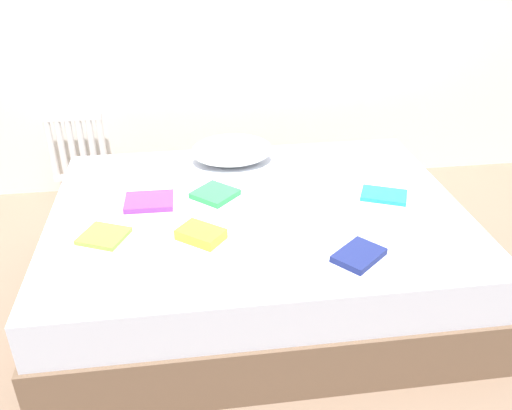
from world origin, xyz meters
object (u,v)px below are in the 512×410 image
at_px(radiator, 77,148).
at_px(textbook_yellow, 201,234).
at_px(textbook_lime, 104,236).
at_px(textbook_purple, 149,201).
at_px(textbook_white, 319,222).
at_px(textbook_green, 215,194).
at_px(textbook_navy, 359,255).
at_px(pillow, 232,150).
at_px(textbook_teal, 384,195).
at_px(bed, 257,250).

xyz_separation_m(radiator, textbook_yellow, (0.76, -1.45, 0.16)).
xyz_separation_m(textbook_yellow, textbook_lime, (-0.42, 0.07, -0.01)).
height_order(textbook_purple, textbook_white, textbook_white).
relative_size(textbook_green, textbook_navy, 0.90).
xyz_separation_m(radiator, pillow, (0.97, -0.68, 0.22)).
xyz_separation_m(textbook_green, textbook_teal, (0.83, -0.12, -0.00)).
relative_size(textbook_purple, textbook_white, 0.99).
height_order(pillow, textbook_teal, pillow).
bearing_deg(textbook_lime, textbook_yellow, 15.85).
bearing_deg(bed, textbook_yellow, -138.29).
bearing_deg(textbook_purple, radiator, 116.52).
relative_size(pillow, textbook_purple, 1.95).
bearing_deg(radiator, textbook_yellow, -62.44).
relative_size(textbook_green, textbook_yellow, 0.97).
xyz_separation_m(textbook_lime, textbook_navy, (1.05, -0.30, 0.00)).
distance_m(radiator, textbook_navy, 2.19).
distance_m(bed, textbook_green, 0.36).
bearing_deg(textbook_white, textbook_green, 126.12).
bearing_deg(bed, textbook_green, 146.40).
xyz_separation_m(radiator, textbook_purple, (0.52, -1.10, 0.15)).
distance_m(radiator, textbook_green, 1.37).
bearing_deg(pillow, textbook_teal, -35.82).
bearing_deg(textbook_lime, radiator, 128.58).
distance_m(pillow, textbook_yellow, 0.80).
height_order(textbook_purple, textbook_navy, textbook_navy).
height_order(textbook_yellow, textbook_lime, textbook_yellow).
distance_m(radiator, pillow, 1.21).
distance_m(radiator, textbook_yellow, 1.65).
bearing_deg(textbook_yellow, radiator, 156.35).
bearing_deg(textbook_teal, textbook_lime, -147.99).
height_order(textbook_navy, textbook_teal, textbook_navy).
height_order(textbook_lime, textbook_navy, textbook_navy).
bearing_deg(textbook_white, pillow, 97.27).
relative_size(bed, radiator, 4.29).
height_order(radiator, textbook_lime, radiator).
xyz_separation_m(pillow, textbook_white, (0.32, -0.73, -0.06)).
distance_m(pillow, textbook_green, 0.41).
xyz_separation_m(radiator, textbook_green, (0.85, -1.07, 0.15)).
relative_size(textbook_yellow, textbook_teal, 0.87).
bearing_deg(textbook_yellow, textbook_teal, 54.54).
height_order(pillow, textbook_purple, pillow).
bearing_deg(radiator, textbook_white, -47.51).
bearing_deg(textbook_purple, textbook_navy, -32.89).
distance_m(radiator, textbook_white, 1.92).
bearing_deg(bed, textbook_purple, 169.40).
height_order(pillow, textbook_yellow, pillow).
height_order(radiator, textbook_teal, radiator).
height_order(bed, textbook_teal, textbook_teal).
distance_m(textbook_green, textbook_lime, 0.60).
relative_size(textbook_lime, textbook_white, 0.79).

